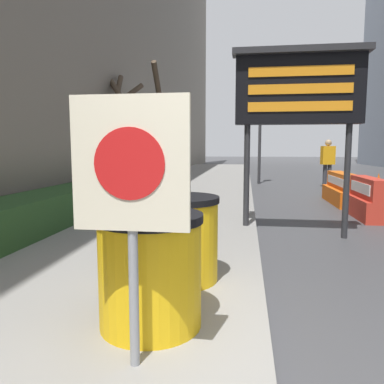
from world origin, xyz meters
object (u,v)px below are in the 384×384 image
at_px(traffic_light_near_curb, 260,109).
at_px(pedestrian_worker, 328,159).
at_px(warning_sign, 131,181).
at_px(barrel_drum_foreground, 150,270).
at_px(jersey_barrier_red_striped, 368,200).
at_px(message_board, 299,91).
at_px(traffic_cone_near, 378,185).
at_px(jersey_barrier_orange_far, 343,190).
at_px(barrel_drum_middle, 180,238).

xyz_separation_m(traffic_light_near_curb, pedestrian_worker, (2.50, -1.00, -2.01)).
bearing_deg(warning_sign, barrel_drum_foreground, 93.61).
relative_size(warning_sign, pedestrian_worker, 0.91).
relative_size(jersey_barrier_red_striped, pedestrian_worker, 0.90).
bearing_deg(message_board, barrel_drum_foreground, -112.01).
bearing_deg(pedestrian_worker, jersey_barrier_red_striped, -104.84).
bearing_deg(pedestrian_worker, warning_sign, -117.16).
xyz_separation_m(traffic_cone_near, pedestrian_worker, (-0.93, 2.77, 0.70)).
bearing_deg(traffic_light_near_curb, pedestrian_worker, -21.84).
height_order(warning_sign, jersey_barrier_orange_far, warning_sign).
bearing_deg(jersey_barrier_red_striped, barrel_drum_middle, -124.48).
distance_m(message_board, pedestrian_worker, 8.67).
relative_size(jersey_barrier_red_striped, traffic_light_near_curb, 0.38).
xyz_separation_m(barrel_drum_middle, traffic_light_near_curb, (1.20, 12.06, 2.48)).
relative_size(warning_sign, message_board, 0.53).
xyz_separation_m(barrel_drum_foreground, traffic_cone_near, (4.67, 9.29, -0.23)).
xyz_separation_m(jersey_barrier_red_striped, traffic_light_near_curb, (-2.05, 7.33, 2.69)).
distance_m(barrel_drum_foreground, barrel_drum_middle, 1.01).
distance_m(jersey_barrier_orange_far, traffic_cone_near, 1.99).
relative_size(barrel_drum_foreground, jersey_barrier_red_striped, 0.53).
bearing_deg(pedestrian_worker, traffic_cone_near, -82.24).
distance_m(barrel_drum_foreground, traffic_light_near_curb, 13.36).
distance_m(barrel_drum_foreground, traffic_cone_near, 10.40).
bearing_deg(jersey_barrier_red_striped, pedestrian_worker, 85.92).
height_order(barrel_drum_middle, jersey_barrier_red_striped, barrel_drum_middle).
distance_m(barrel_drum_foreground, message_board, 4.48).
xyz_separation_m(barrel_drum_middle, jersey_barrier_red_striped, (3.25, 4.73, -0.21)).
xyz_separation_m(jersey_barrier_orange_far, traffic_cone_near, (1.38, 1.44, 0.00)).
xyz_separation_m(jersey_barrier_red_striped, pedestrian_worker, (0.45, 6.33, 0.68)).
distance_m(traffic_cone_near, traffic_light_near_curb, 5.77).
height_order(barrel_drum_foreground, barrel_drum_middle, same).
xyz_separation_m(message_board, traffic_cone_near, (3.14, 5.51, -2.06)).
xyz_separation_m(barrel_drum_foreground, pedestrian_worker, (3.74, 12.06, 0.47)).
bearing_deg(pedestrian_worker, message_board, -115.74).
bearing_deg(warning_sign, traffic_light_near_curb, 84.93).
distance_m(jersey_barrier_red_striped, pedestrian_worker, 6.38).
xyz_separation_m(message_board, jersey_barrier_red_striped, (1.76, 1.94, -2.04)).
xyz_separation_m(message_board, traffic_light_near_curb, (-0.29, 9.28, 0.65)).
distance_m(barrel_drum_foreground, warning_sign, 0.90).
bearing_deg(message_board, barrel_drum_middle, -118.06).
bearing_deg(jersey_barrier_orange_far, barrel_drum_middle, -115.34).
bearing_deg(barrel_drum_middle, warning_sign, -90.48).
bearing_deg(pedestrian_worker, barrel_drum_middle, -119.25).
height_order(barrel_drum_middle, message_board, message_board).
height_order(message_board, jersey_barrier_red_striped, message_board).
relative_size(message_board, pedestrian_worker, 1.72).
bearing_deg(pedestrian_worker, traffic_light_near_curb, 147.40).
xyz_separation_m(barrel_drum_middle, pedestrian_worker, (3.70, 11.06, 0.47)).
bearing_deg(warning_sign, jersey_barrier_red_striped, 62.57).
bearing_deg(traffic_light_near_curb, barrel_drum_middle, -95.66).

